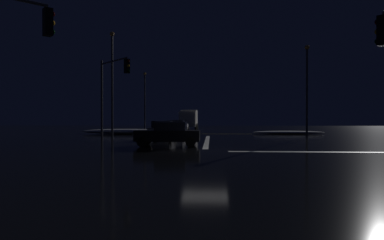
{
  "coord_description": "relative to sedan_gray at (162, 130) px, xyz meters",
  "views": [
    {
      "loc": [
        0.38,
        -18.44,
        1.85
      ],
      "look_at": [
        -1.41,
        11.84,
        1.64
      ],
      "focal_mm": 31.45,
      "sensor_mm": 36.0,
      "label": 1
    }
  ],
  "objects": [
    {
      "name": "sedan_gray",
      "position": [
        0.0,
        0.0,
        0.0
      ],
      "size": [
        2.02,
        4.33,
        1.57
      ],
      "color": "slate",
      "rests_on": "ground"
    },
    {
      "name": "ground",
      "position": [
        3.86,
        -10.1,
        -0.85
      ],
      "size": [
        120.0,
        120.0,
        0.1
      ],
      "primitive_type": "cube",
      "color": "black"
    },
    {
      "name": "sedan_silver",
      "position": [
        0.57,
        5.45,
        0.0
      ],
      "size": [
        2.02,
        4.33,
        1.57
      ],
      "color": "#B7B7BC",
      "rests_on": "ground"
    },
    {
      "name": "streetlamp_left_near",
      "position": [
        -5.48,
        3.74,
        5.02
      ],
      "size": [
        0.44,
        0.44,
        10.24
      ],
      "color": "#424247",
      "rests_on": "ground"
    },
    {
      "name": "streetlamp_left_far",
      "position": [
        -5.48,
        19.74,
        4.1
      ],
      "size": [
        0.44,
        0.44,
        8.44
      ],
      "color": "#424247",
      "rests_on": "ground"
    },
    {
      "name": "snow_bank_left_curb",
      "position": [
        -5.18,
        8.84,
        -0.51
      ],
      "size": [
        10.64,
        1.5,
        0.58
      ],
      "color": "white",
      "rests_on": "ground"
    },
    {
      "name": "traffic_signal_nw",
      "position": [
        -3.6,
        -2.63,
        3.7
      ],
      "size": [
        3.14,
        3.14,
        6.55
      ],
      "color": "#4C4C51",
      "rests_on": "ground"
    },
    {
      "name": "stop_line_north",
      "position": [
        3.86,
        -1.86,
        -0.8
      ],
      "size": [
        0.35,
        14.12,
        0.01
      ],
      "color": "white",
      "rests_on": "ground"
    },
    {
      "name": "crosswalk_bar_east",
      "position": [
        12.2,
        -10.1,
        -0.8
      ],
      "size": [
        14.12,
        0.4,
        0.01
      ],
      "color": "white",
      "rests_on": "ground"
    },
    {
      "name": "snow_bank_right_curb",
      "position": [
        12.9,
        9.94,
        -0.62
      ],
      "size": [
        8.05,
        1.5,
        0.37
      ],
      "color": "white",
      "rests_on": "ground"
    },
    {
      "name": "streetlamp_right_near",
      "position": [
        13.2,
        3.74,
        4.24
      ],
      "size": [
        0.44,
        0.44,
        8.71
      ],
      "color": "#424247",
      "rests_on": "ground"
    },
    {
      "name": "box_truck",
      "position": [
        0.62,
        24.59,
        0.91
      ],
      "size": [
        2.68,
        8.28,
        3.08
      ],
      "color": "beige",
      "rests_on": "ground"
    },
    {
      "name": "sedan_black_crossing",
      "position": [
        1.39,
        -6.57,
        0.0
      ],
      "size": [
        4.33,
        2.02,
        1.57
      ],
      "color": "black",
      "rests_on": "ground"
    },
    {
      "name": "centre_line_ns",
      "position": [
        3.86,
        9.74,
        -0.8
      ],
      "size": [
        22.0,
        0.15,
        0.01
      ],
      "color": "yellow",
      "rests_on": "ground"
    },
    {
      "name": "sedan_blue",
      "position": [
        0.19,
        11.16,
        0.0
      ],
      "size": [
        2.02,
        4.33,
        1.57
      ],
      "color": "navy",
      "rests_on": "ground"
    },
    {
      "name": "sedan_white",
      "position": [
        0.07,
        16.55,
        0.0
      ],
      "size": [
        2.02,
        4.33,
        1.57
      ],
      "color": "silver",
      "rests_on": "ground"
    }
  ]
}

